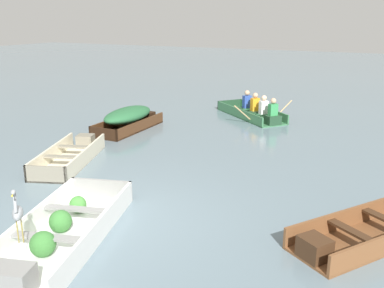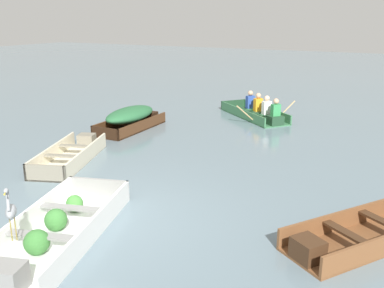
{
  "view_description": "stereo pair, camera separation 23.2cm",
  "coord_description": "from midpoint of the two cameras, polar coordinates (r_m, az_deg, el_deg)",
  "views": [
    {
      "loc": [
        4.42,
        -5.31,
        3.4
      ],
      "look_at": [
        -0.17,
        3.8,
        0.35
      ],
      "focal_mm": 40.0,
      "sensor_mm": 36.0,
      "label": 1
    },
    {
      "loc": [
        4.63,
        -5.2,
        3.4
      ],
      "look_at": [
        -0.17,
        3.8,
        0.35
      ],
      "focal_mm": 40.0,
      "sensor_mm": 36.0,
      "label": 2
    }
  ],
  "objects": [
    {
      "name": "rowboat_green_with_crew",
      "position": [
        15.01,
        9.15,
        4.23
      ],
      "size": [
        3.05,
        2.79,
        0.9
      ],
      "color": "#387047",
      "rests_on": "ground"
    },
    {
      "name": "ground_plane",
      "position": [
        7.72,
        -11.51,
        -9.82
      ],
      "size": [
        80.0,
        80.0,
        0.0
      ],
      "primitive_type": "plane",
      "color": "slate"
    },
    {
      "name": "skiff_dark_varnish_near_moored",
      "position": [
        13.5,
        -7.67,
        3.61
      ],
      "size": [
        1.03,
        2.63,
        0.7
      ],
      "color": "#4C2D19",
      "rests_on": "ground"
    },
    {
      "name": "skiff_wooden_brown_far_moored",
      "position": [
        7.28,
        22.15,
        -11.41
      ],
      "size": [
        2.27,
        2.75,
        0.35
      ],
      "color": "brown",
      "rests_on": "ground"
    },
    {
      "name": "skiff_cream_mid_moored",
      "position": [
        10.87,
        -15.14,
        -1.41
      ],
      "size": [
        1.83,
        2.85,
        0.38
      ],
      "color": "beige",
      "rests_on": "ground"
    },
    {
      "name": "heron_on_dinghy",
      "position": [
        6.29,
        -22.05,
        -8.19
      ],
      "size": [
        0.37,
        0.39,
        0.84
      ],
      "color": "olive",
      "rests_on": "dinghy_white_foreground"
    },
    {
      "name": "dinghy_white_foreground",
      "position": [
        7.12,
        -17.02,
        -11.2
      ],
      "size": [
        2.09,
        3.44,
        0.42
      ],
      "color": "white",
      "rests_on": "ground"
    }
  ]
}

